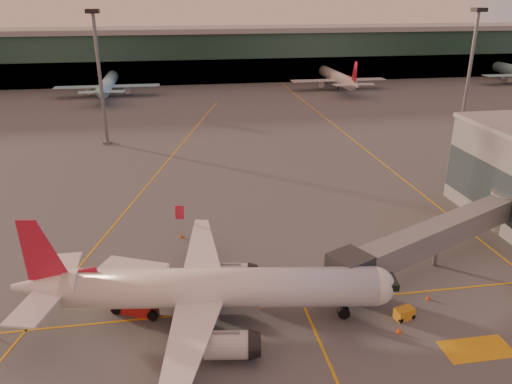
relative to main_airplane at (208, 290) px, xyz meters
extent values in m
plane|color=#4C4F54|center=(4.24, -3.70, -3.40)|extent=(600.00, 600.00, 0.00)
cube|color=gold|center=(4.24, 1.30, -3.39)|extent=(80.00, 0.25, 0.01)
cube|color=gold|center=(-5.76, 41.30, -3.39)|extent=(31.30, 115.98, 0.01)
cube|color=gold|center=(34.24, 66.30, -3.39)|extent=(0.25, 160.00, 0.01)
cube|color=gold|center=(22.24, -7.70, -3.39)|extent=(6.00, 3.00, 0.01)
cube|color=#19382D|center=(4.24, 138.30, 4.60)|extent=(400.00, 18.00, 16.00)
cube|color=gray|center=(4.24, 138.30, 13.40)|extent=(400.00, 20.00, 1.60)
cube|color=black|center=(4.24, 129.80, 0.60)|extent=(400.00, 1.00, 8.00)
cube|color=#2D3D47|center=(37.29, 14.30, 1.60)|extent=(0.30, 21.60, 6.00)
cylinder|color=slate|center=(-15.76, 62.30, 9.10)|extent=(0.70, 0.70, 25.00)
cube|color=black|center=(-15.76, 62.30, 21.80)|extent=(2.40, 2.40, 0.80)
cube|color=slate|center=(-15.76, 62.30, -3.15)|extent=(1.60, 1.60, 0.50)
cylinder|color=slate|center=(59.24, 58.30, 9.10)|extent=(0.70, 0.70, 25.00)
cube|color=black|center=(59.24, 58.30, 21.80)|extent=(2.40, 2.40, 0.80)
cube|color=slate|center=(59.24, 58.30, -3.15)|extent=(1.60, 1.60, 0.50)
cylinder|color=white|center=(1.18, -0.17, 0.19)|extent=(28.16, 7.62, 3.59)
sphere|color=white|center=(15.00, -2.21, 0.19)|extent=(3.51, 3.51, 3.51)
cube|color=black|center=(16.01, -2.36, 0.64)|extent=(1.94, 2.54, 0.63)
cone|color=white|center=(-14.33, 2.11, 0.46)|extent=(6.56, 4.26, 3.41)
cube|color=white|center=(-14.44, -0.97, 0.55)|extent=(4.41, 6.37, 0.18)
cylinder|color=silver|center=(1.06, -5.67, -1.78)|extent=(4.05, 2.85, 2.33)
cylinder|color=black|center=(-1.18, -2.18, -2.59)|extent=(1.78, 1.48, 1.61)
cylinder|color=black|center=(-1.18, -2.18, -2.10)|extent=(0.32, 0.32, 0.99)
cube|color=white|center=(-13.54, 5.09, 0.55)|extent=(2.93, 5.81, 0.18)
cylinder|color=silver|center=(2.65, 5.12, -1.78)|extent=(4.05, 2.85, 2.33)
cylinder|color=black|center=(-0.50, 2.43, -2.59)|extent=(1.78, 1.48, 1.61)
cylinder|color=black|center=(-0.50, 2.43, -2.10)|extent=(0.32, 0.32, 0.99)
cube|color=slate|center=(0.17, -0.02, -0.98)|extent=(9.18, 4.13, 1.43)
cylinder|color=black|center=(12.30, -1.81, -2.59)|extent=(1.22, 0.87, 1.13)
cube|color=slate|center=(25.61, 6.10, 0.49)|extent=(26.42, 14.73, 2.70)
cube|color=#2D3035|center=(13.47, 0.50, 0.49)|extent=(4.55, 4.55, 3.00)
cube|color=#2D3035|center=(14.97, 1.40, -2.20)|extent=(1.60, 2.40, 2.40)
cylinder|color=black|center=(14.97, 0.30, -3.00)|extent=(0.80, 0.40, 0.80)
cylinder|color=black|center=(14.97, 2.50, -3.00)|extent=(0.80, 0.40, 0.80)
cylinder|color=slate|center=(25.61, 6.10, -2.10)|extent=(0.50, 0.50, 2.59)
cylinder|color=slate|center=(38.24, 12.30, 0.49)|extent=(4.40, 4.40, 3.00)
cylinder|color=slate|center=(38.24, 12.30, -2.10)|extent=(2.40, 2.40, 2.59)
cube|color=red|center=(-6.40, 2.93, -2.61)|extent=(4.09, 3.67, 1.57)
cube|color=silver|center=(-6.69, 3.06, -0.15)|extent=(6.61, 4.89, 2.93)
cylinder|color=black|center=(-8.64, 2.57, -2.93)|extent=(1.01, 0.72, 0.94)
cylinder|color=black|center=(-5.21, 1.01, -2.93)|extent=(1.01, 0.72, 0.94)
cube|color=orange|center=(17.98, -2.53, -2.87)|extent=(1.99, 1.50, 1.06)
cylinder|color=black|center=(17.41, -3.15, -3.18)|extent=(0.49, 0.33, 0.44)
cylinder|color=black|center=(18.78, -2.77, -3.18)|extent=(0.49, 0.33, 0.44)
cone|color=#E84C0C|center=(21.70, -0.04, -3.14)|extent=(0.41, 0.41, 0.52)
cube|color=#E84C0C|center=(21.70, -0.04, -3.38)|extent=(0.35, 0.35, 0.03)
cone|color=#E84C0C|center=(-2.10, 17.57, -3.11)|extent=(0.46, 0.46, 0.58)
cube|color=#E84C0C|center=(-2.10, 17.57, -3.38)|extent=(0.39, 0.39, 0.03)
cone|color=#E84C0C|center=(16.62, -4.51, -3.11)|extent=(0.45, 0.45, 0.57)
cube|color=#E84C0C|center=(16.62, -4.51, -3.38)|extent=(0.39, 0.39, 0.03)
camera|label=1|loc=(-2.07, -38.70, 24.89)|focal=35.00mm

